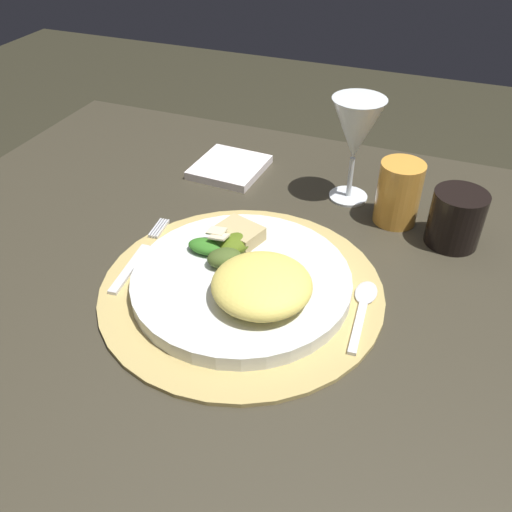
# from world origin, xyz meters

# --- Properties ---
(dining_table) EXTENTS (1.19, 0.87, 0.72)m
(dining_table) POSITION_xyz_m (0.00, 0.00, 0.61)
(dining_table) COLOR #373225
(dining_table) RESTS_ON ground
(placemat) EXTENTS (0.36, 0.36, 0.01)m
(placemat) POSITION_xyz_m (-0.04, -0.03, 0.72)
(placemat) COLOR tan
(placemat) RESTS_ON dining_table
(dinner_plate) EXTENTS (0.28, 0.28, 0.02)m
(dinner_plate) POSITION_xyz_m (-0.04, -0.03, 0.73)
(dinner_plate) COLOR silver
(dinner_plate) RESTS_ON placemat
(pasta_serving) EXTENTS (0.14, 0.14, 0.04)m
(pasta_serving) POSITION_xyz_m (-0.01, -0.06, 0.76)
(pasta_serving) COLOR #E6CF5E
(pasta_serving) RESTS_ON dinner_plate
(salad_greens) EXTENTS (0.09, 0.09, 0.03)m
(salad_greens) POSITION_xyz_m (-0.08, -0.00, 0.75)
(salad_greens) COLOR #435723
(salad_greens) RESTS_ON dinner_plate
(bread_piece) EXTENTS (0.07, 0.06, 0.02)m
(bread_piece) POSITION_xyz_m (-0.08, 0.04, 0.75)
(bread_piece) COLOR tan
(bread_piece) RESTS_ON dinner_plate
(fork) EXTENTS (0.03, 0.17, 0.00)m
(fork) POSITION_xyz_m (-0.20, -0.03, 0.73)
(fork) COLOR silver
(fork) RESTS_ON placemat
(spoon) EXTENTS (0.03, 0.13, 0.01)m
(spoon) POSITION_xyz_m (0.11, -0.01, 0.73)
(spoon) COLOR silver
(spoon) RESTS_ON placemat
(napkin) EXTENTS (0.12, 0.12, 0.01)m
(napkin) POSITION_xyz_m (-0.19, 0.25, 0.72)
(napkin) COLOR white
(napkin) RESTS_ON dining_table
(wine_glass) EXTENTS (0.08, 0.08, 0.16)m
(wine_glass) POSITION_xyz_m (0.03, 0.24, 0.83)
(wine_glass) COLOR silver
(wine_glass) RESTS_ON dining_table
(amber_tumbler) EXTENTS (0.06, 0.06, 0.10)m
(amber_tumbler) POSITION_xyz_m (0.11, 0.20, 0.77)
(amber_tumbler) COLOR gold
(amber_tumbler) RESTS_ON dining_table
(dark_tumbler) EXTENTS (0.07, 0.07, 0.08)m
(dark_tumbler) POSITION_xyz_m (0.19, 0.17, 0.76)
(dark_tumbler) COLOR black
(dark_tumbler) RESTS_ON dining_table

